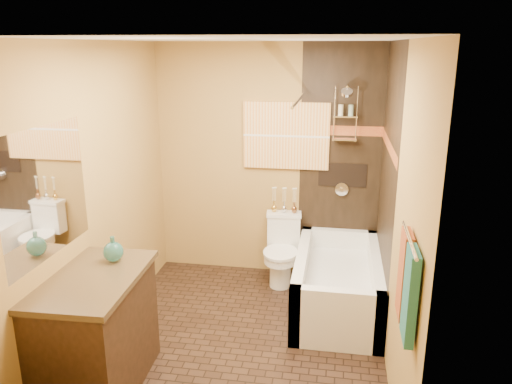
% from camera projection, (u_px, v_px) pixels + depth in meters
% --- Properties ---
extents(floor, '(3.00, 3.00, 0.00)m').
position_uv_depth(floor, '(241.00, 343.00, 4.28)').
color(floor, black).
rests_on(floor, ground).
extents(wall_left, '(0.02, 3.00, 2.50)m').
position_uv_depth(wall_left, '(98.00, 197.00, 4.12)').
color(wall_left, '#AA8041').
rests_on(wall_left, floor).
extents(wall_right, '(0.02, 3.00, 2.50)m').
position_uv_depth(wall_right, '(397.00, 213.00, 3.74)').
color(wall_right, '#AA8041').
rests_on(wall_right, floor).
extents(wall_back, '(2.40, 0.02, 2.50)m').
position_uv_depth(wall_back, '(267.00, 163.00, 5.35)').
color(wall_back, '#AA8041').
rests_on(wall_back, floor).
extents(wall_front, '(2.40, 0.02, 2.50)m').
position_uv_depth(wall_front, '(181.00, 295.00, 2.51)').
color(wall_front, '#AA8041').
rests_on(wall_front, floor).
extents(ceiling, '(3.00, 3.00, 0.00)m').
position_uv_depth(ceiling, '(238.00, 39.00, 3.58)').
color(ceiling, silver).
rests_on(ceiling, wall_back).
extents(alcove_tile_back, '(0.85, 0.01, 2.50)m').
position_uv_depth(alcove_tile_back, '(340.00, 166.00, 5.21)').
color(alcove_tile_back, black).
rests_on(alcove_tile_back, wall_back).
extents(alcove_tile_right, '(0.01, 1.50, 2.50)m').
position_uv_depth(alcove_tile_right, '(387.00, 186.00, 4.45)').
color(alcove_tile_right, black).
rests_on(alcove_tile_right, wall_right).
extents(mosaic_band_back, '(0.85, 0.01, 0.10)m').
position_uv_depth(mosaic_band_back, '(342.00, 131.00, 5.10)').
color(mosaic_band_back, '#9B321C').
rests_on(mosaic_band_back, alcove_tile_back).
extents(mosaic_band_right, '(0.01, 1.50, 0.10)m').
position_uv_depth(mosaic_band_right, '(389.00, 145.00, 4.35)').
color(mosaic_band_right, '#9B321C').
rests_on(mosaic_band_right, alcove_tile_right).
extents(alcove_niche, '(0.50, 0.01, 0.25)m').
position_uv_depth(alcove_niche, '(342.00, 175.00, 5.23)').
color(alcove_niche, black).
rests_on(alcove_niche, alcove_tile_back).
extents(shower_fixtures, '(0.24, 0.33, 1.16)m').
position_uv_depth(shower_fixtures, '(345.00, 128.00, 4.99)').
color(shower_fixtures, silver).
rests_on(shower_fixtures, floor).
extents(curtain_rod, '(0.03, 1.55, 0.03)m').
position_uv_depth(curtain_rod, '(301.00, 97.00, 4.36)').
color(curtain_rod, silver).
rests_on(curtain_rod, wall_back).
extents(towel_bar, '(0.02, 0.55, 0.02)m').
position_uv_depth(towel_bar, '(410.00, 239.00, 2.70)').
color(towel_bar, silver).
rests_on(towel_bar, wall_right).
extents(towel_teal, '(0.05, 0.22, 0.52)m').
position_uv_depth(towel_teal, '(410.00, 296.00, 2.65)').
color(towel_teal, '#1B5C53').
rests_on(towel_teal, towel_bar).
extents(towel_rust, '(0.05, 0.22, 0.52)m').
position_uv_depth(towel_rust, '(405.00, 274.00, 2.89)').
color(towel_rust, '#963A1B').
rests_on(towel_rust, towel_bar).
extents(sunset_painting, '(0.90, 0.04, 0.70)m').
position_uv_depth(sunset_painting, '(286.00, 136.00, 5.21)').
color(sunset_painting, orange).
rests_on(sunset_painting, wall_back).
extents(vanity_mirror, '(0.01, 1.00, 0.90)m').
position_uv_depth(vanity_mirror, '(46.00, 193.00, 3.37)').
color(vanity_mirror, white).
rests_on(vanity_mirror, wall_left).
extents(bathtub, '(0.80, 1.50, 0.55)m').
position_uv_depth(bathtub, '(338.00, 287.00, 4.80)').
color(bathtub, white).
rests_on(bathtub, floor).
extents(toilet, '(0.39, 0.56, 0.73)m').
position_uv_depth(toilet, '(282.00, 250.00, 5.31)').
color(toilet, white).
rests_on(toilet, floor).
extents(vanity, '(0.66, 1.04, 0.90)m').
position_uv_depth(vanity, '(97.00, 333.00, 3.62)').
color(vanity, black).
rests_on(vanity, floor).
extents(teal_bottle, '(0.18, 0.18, 0.24)m').
position_uv_depth(teal_bottle, '(113.00, 249.00, 3.71)').
color(teal_bottle, '#22665D').
rests_on(teal_bottle, vanity).
extents(bud_vases, '(0.28, 0.06, 0.27)m').
position_uv_depth(bud_vases, '(284.00, 199.00, 5.32)').
color(bud_vases, gold).
rests_on(bud_vases, toilet).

